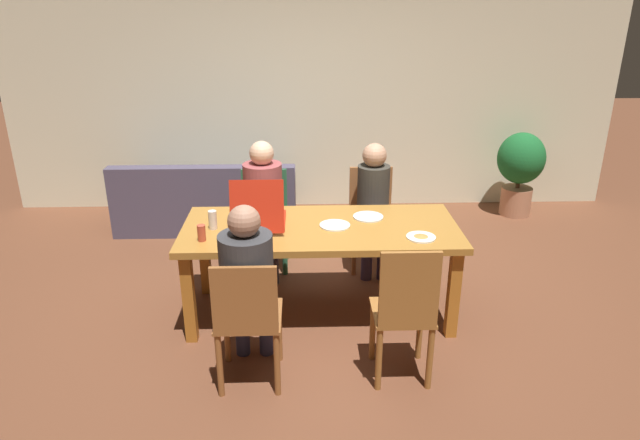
{
  "coord_description": "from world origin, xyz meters",
  "views": [
    {
      "loc": [
        -0.14,
        -4.02,
        2.41
      ],
      "look_at": [
        0.0,
        0.1,
        0.77
      ],
      "focal_mm": 31.81,
      "sensor_mm": 36.0,
      "label": 1
    }
  ],
  "objects": [
    {
      "name": "person_2",
      "position": [
        0.51,
        0.78,
        0.71
      ],
      "size": [
        0.29,
        0.47,
        1.19
      ],
      "color": "#352D4D",
      "rests_on": "ground"
    },
    {
      "name": "couch",
      "position": [
        -1.18,
        1.88,
        0.28
      ],
      "size": [
        1.93,
        0.77,
        0.77
      ],
      "color": "#4B4458",
      "rests_on": "ground"
    },
    {
      "name": "plate_1",
      "position": [
        0.11,
        0.0,
        0.76
      ],
      "size": [
        0.24,
        0.24,
        0.01
      ],
      "color": "white",
      "rests_on": "dining_table"
    },
    {
      "name": "dining_table",
      "position": [
        0.0,
        0.0,
        0.67
      ],
      "size": [
        2.12,
        0.92,
        0.76
      ],
      "color": "#A76F2C",
      "rests_on": "ground"
    },
    {
      "name": "person_1",
      "position": [
        -0.49,
        -0.78,
        0.73
      ],
      "size": [
        0.34,
        0.49,
        1.24
      ],
      "color": "#2C2E4F",
      "rests_on": "ground"
    },
    {
      "name": "back_wall",
      "position": [
        0.0,
        2.62,
        1.33
      ],
      "size": [
        7.08,
        0.12,
        2.65
      ],
      "primitive_type": "cube",
      "color": "beige",
      "rests_on": "ground"
    },
    {
      "name": "plate_0",
      "position": [
        0.39,
        0.17,
        0.76
      ],
      "size": [
        0.24,
        0.24,
        0.01
      ],
      "color": "white",
      "rests_on": "dining_table"
    },
    {
      "name": "pizza_box_0",
      "position": [
        -0.47,
        0.05,
        0.81
      ],
      "size": [
        0.39,
        0.49,
        0.41
      ],
      "color": "red",
      "rests_on": "dining_table"
    },
    {
      "name": "person_0",
      "position": [
        -0.49,
        0.79,
        0.72
      ],
      "size": [
        0.35,
        0.56,
        1.22
      ],
      "color": "#353144",
      "rests_on": "ground"
    },
    {
      "name": "plate_2",
      "position": [
        0.73,
        -0.25,
        0.77
      ],
      "size": [
        0.22,
        0.22,
        0.03
      ],
      "color": "white",
      "rests_on": "dining_table"
    },
    {
      "name": "potted_plant",
      "position": [
        2.36,
        2.14,
        0.58
      ],
      "size": [
        0.53,
        0.53,
        0.97
      ],
      "color": "#B67958",
      "rests_on": "ground"
    },
    {
      "name": "drinking_glass_1",
      "position": [
        -0.82,
        -0.02,
        0.83
      ],
      "size": [
        0.06,
        0.06,
        0.14
      ],
      "primitive_type": "cylinder",
      "color": "silver",
      "rests_on": "dining_table"
    },
    {
      "name": "drinking_glass_0",
      "position": [
        -0.87,
        -0.25,
        0.82
      ],
      "size": [
        0.06,
        0.06,
        0.12
      ],
      "primitive_type": "cylinder",
      "color": "#B7452E",
      "rests_on": "dining_table"
    },
    {
      "name": "chair_1",
      "position": [
        -0.49,
        -0.92,
        0.51
      ],
      "size": [
        0.42,
        0.43,
        0.93
      ],
      "color": "#93592C",
      "rests_on": "ground"
    },
    {
      "name": "chair_3",
      "position": [
        0.51,
        -0.9,
        0.53
      ],
      "size": [
        0.39,
        0.39,
        1.0
      ],
      "color": "#9A612B",
      "rests_on": "ground"
    },
    {
      "name": "chair_0",
      "position": [
        -0.49,
        0.92,
        0.49
      ],
      "size": [
        0.44,
        0.39,
        0.91
      ],
      "color": "#2C6742",
      "rests_on": "ground"
    },
    {
      "name": "chair_2",
      "position": [
        0.51,
        0.92,
        0.5
      ],
      "size": [
        0.42,
        0.43,
        0.92
      ],
      "color": "#995E34",
      "rests_on": "ground"
    },
    {
      "name": "ground_plane",
      "position": [
        0.0,
        0.0,
        0.0
      ],
      "size": [
        20.0,
        20.0,
        0.0
      ],
      "primitive_type": "plane",
      "color": "brown"
    }
  ]
}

